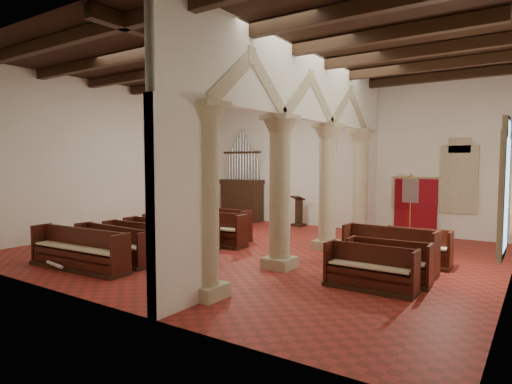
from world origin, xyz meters
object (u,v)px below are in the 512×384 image
(aisle_pew_0, at_px, (370,275))
(processional_banner, at_px, (410,219))
(pipe_organ, at_px, (242,193))
(nave_pew_0, at_px, (78,256))
(lectern, at_px, (299,213))

(aisle_pew_0, bearing_deg, processional_banner, 97.52)
(pipe_organ, height_order, aisle_pew_0, pipe_organ)
(nave_pew_0, bearing_deg, processional_banner, 51.91)
(processional_banner, relative_size, aisle_pew_0, 1.20)
(pipe_organ, distance_m, nave_pew_0, 10.30)
(lectern, relative_size, aisle_pew_0, 0.67)
(nave_pew_0, bearing_deg, lectern, 80.00)
(processional_banner, height_order, nave_pew_0, processional_banner)
(lectern, distance_m, aisle_pew_0, 9.52)
(pipe_organ, height_order, processional_banner, pipe_organ)
(aisle_pew_0, bearing_deg, lectern, 128.45)
(pipe_organ, height_order, lectern, pipe_organ)
(pipe_organ, relative_size, aisle_pew_0, 2.16)
(processional_banner, bearing_deg, aisle_pew_0, -84.17)
(processional_banner, xyz_separation_m, nave_pew_0, (-6.26, -8.97, -0.45))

